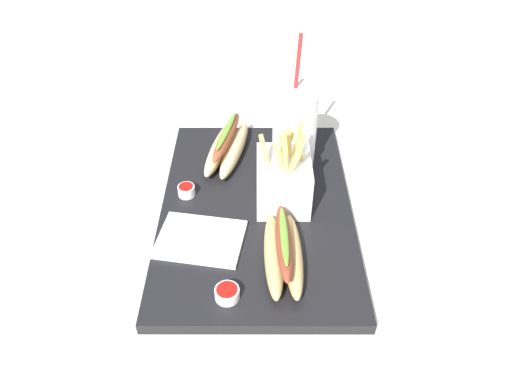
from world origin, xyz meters
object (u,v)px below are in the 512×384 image
Objects in this scene: ketchup_cup_1 at (186,190)px; napkin_stack at (200,239)px; soda_cup at (294,127)px; ketchup_cup_2 at (227,293)px; hot_dog_2 at (227,146)px; hot_dog_1 at (283,252)px; fries_basket at (283,180)px.

napkin_stack is at bearing -163.07° from ketchup_cup_1.
soda_cup is at bearing -63.24° from ketchup_cup_1.
soda_cup is 0.35m from ketchup_cup_2.
hot_dog_2 reaches higher than napkin_stack.
napkin_stack is (-0.11, -0.03, -0.01)m from ketchup_cup_1.
soda_cup reaches higher than hot_dog_1.
hot_dog_1 is (-0.14, 0.01, -0.02)m from fries_basket.
hot_dog_2 is 6.41× the size of ketchup_cup_1.
hot_dog_2 is at bearing 2.55° from ketchup_cup_2.
ketchup_cup_1 is (0.02, 0.17, -0.04)m from fries_basket.
hot_dog_1 is 0.23m from ketchup_cup_1.
ketchup_cup_1 is at bearing 149.97° from hot_dog_2.
hot_dog_1 is at bearing 173.49° from soda_cup.
hot_dog_1 reaches higher than ketchup_cup_1.
ketchup_cup_1 is (0.16, 0.16, -0.01)m from hot_dog_1.
ketchup_cup_1 is (-0.10, 0.19, -0.07)m from soda_cup.
ketchup_cup_1 is at bearing 84.52° from fries_basket.
fries_basket is 0.17m from napkin_stack.
soda_cup is 0.28m from napkin_stack.
hot_dog_2 reaches higher than ketchup_cup_1.
ketchup_cup_1 is (-0.12, 0.07, -0.01)m from hot_dog_2.
soda_cup is 7.08× the size of ketchup_cup_2.
fries_basket is at bearing -22.73° from ketchup_cup_2.
hot_dog_2 is at bearing -30.03° from ketchup_cup_1.
hot_dog_1 reaches higher than ketchup_cup_2.
fries_basket reaches higher than napkin_stack.
hot_dog_1 is 0.11m from ketchup_cup_2.
hot_dog_1 is at bearing -160.58° from hot_dog_2.
napkin_stack is (-0.21, 0.16, -0.08)m from soda_cup.
napkin_stack is at bearing 142.96° from soda_cup.
napkin_stack is (0.05, 0.13, -0.02)m from hot_dog_1.
soda_cup is 0.12m from fries_basket.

